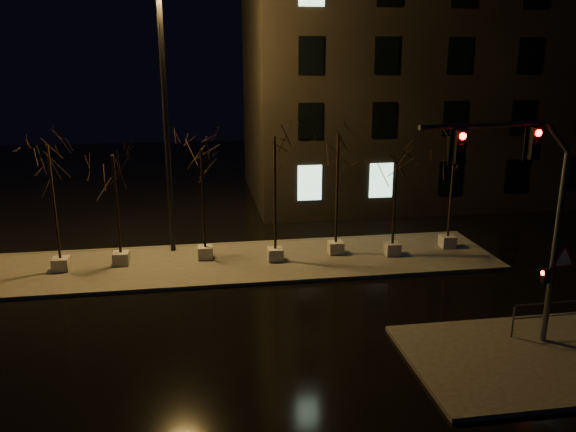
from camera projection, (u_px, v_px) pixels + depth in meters
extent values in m
plane|color=black|center=(261.00, 325.00, 18.79)|extent=(90.00, 90.00, 0.00)
cube|color=#474540|center=(246.00, 262.00, 24.48)|extent=(22.00, 5.00, 0.15)
cube|color=#474540|center=(527.00, 358.00, 16.58)|extent=(7.00, 5.00, 0.15)
cube|color=black|center=(445.00, 77.00, 36.03)|extent=(25.00, 12.00, 15.00)
cube|color=#AEABA2|center=(61.00, 264.00, 23.22)|extent=(0.65, 0.65, 0.55)
cylinder|color=black|center=(54.00, 203.00, 22.52)|extent=(0.11, 0.11, 4.68)
cube|color=#AEABA2|center=(121.00, 258.00, 23.91)|extent=(0.65, 0.65, 0.55)
cylinder|color=black|center=(117.00, 205.00, 23.28)|extent=(0.11, 0.11, 4.16)
cube|color=#AEABA2|center=(205.00, 252.00, 24.63)|extent=(0.65, 0.65, 0.55)
cylinder|color=black|center=(203.00, 199.00, 23.98)|extent=(0.11, 0.11, 4.29)
cube|color=#AEABA2|center=(275.00, 254.00, 24.40)|extent=(0.65, 0.65, 0.55)
cylinder|color=black|center=(275.00, 194.00, 23.67)|extent=(0.11, 0.11, 4.86)
cube|color=#AEABA2|center=(336.00, 248.00, 25.27)|extent=(0.65, 0.65, 0.55)
cylinder|color=black|center=(337.00, 189.00, 24.54)|extent=(0.11, 0.11, 4.89)
cube|color=#AEABA2|center=(392.00, 249.00, 25.09)|extent=(0.65, 0.65, 0.55)
cylinder|color=black|center=(394.00, 203.00, 24.53)|extent=(0.11, 0.11, 3.69)
cube|color=#AEABA2|center=(447.00, 241.00, 26.14)|extent=(0.65, 0.65, 0.55)
cylinder|color=black|center=(452.00, 188.00, 25.46)|extent=(0.11, 0.11, 4.51)
cylinder|color=#55585C|center=(555.00, 250.00, 16.71)|extent=(0.18, 0.18, 5.92)
cylinder|color=#55585C|center=(486.00, 125.00, 14.94)|extent=(3.93, 0.63, 0.14)
cube|color=black|center=(534.00, 143.00, 15.52)|extent=(0.32, 0.25, 0.89)
cube|color=black|center=(459.00, 147.00, 14.88)|extent=(0.32, 0.25, 0.89)
cube|color=black|center=(545.00, 276.00, 16.87)|extent=(0.24, 0.20, 0.44)
cone|color=red|center=(563.00, 259.00, 16.83)|extent=(1.02, 0.16, 1.03)
sphere|color=#FF0C07|center=(571.00, 131.00, 15.76)|extent=(0.18, 0.18, 0.18)
cylinder|color=black|center=(166.00, 126.00, 24.25)|extent=(0.23, 0.23, 11.38)
cylinder|color=#55585C|center=(513.00, 322.00, 17.58)|extent=(0.06, 0.06, 1.01)
cylinder|color=#55585C|center=(551.00, 303.00, 17.64)|extent=(2.46, 0.09, 0.04)
cylinder|color=#55585C|center=(549.00, 316.00, 17.76)|extent=(2.46, 0.09, 0.04)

